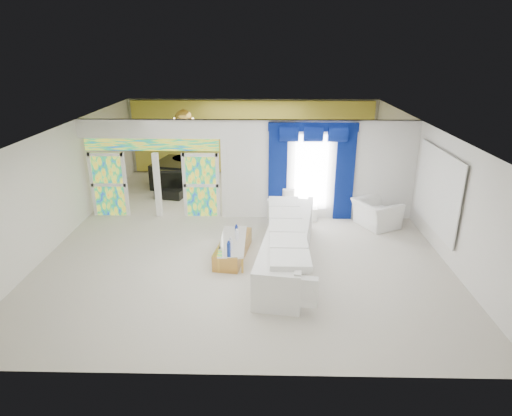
{
  "coord_description": "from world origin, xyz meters",
  "views": [
    {
      "loc": [
        0.53,
        -11.68,
        5.06
      ],
      "look_at": [
        0.3,
        -1.2,
        1.1
      ],
      "focal_mm": 30.62,
      "sensor_mm": 36.0,
      "label": 1
    }
  ],
  "objects_px": {
    "armchair": "(376,213)",
    "grand_piano": "(177,173)",
    "white_sofa": "(287,246)",
    "console_table": "(298,213)",
    "coffee_table": "(233,248)"
  },
  "relations": [
    {
      "from": "white_sofa",
      "to": "armchair",
      "type": "relative_size",
      "value": 3.82
    },
    {
      "from": "console_table",
      "to": "grand_piano",
      "type": "xyz_separation_m",
      "value": [
        -4.35,
        3.4,
        0.27
      ]
    },
    {
      "from": "console_table",
      "to": "grand_piano",
      "type": "height_order",
      "value": "grand_piano"
    },
    {
      "from": "coffee_table",
      "to": "armchair",
      "type": "bearing_deg",
      "value": 26.91
    },
    {
      "from": "white_sofa",
      "to": "armchair",
      "type": "xyz_separation_m",
      "value": [
        2.71,
        2.36,
        -0.05
      ]
    },
    {
      "from": "armchair",
      "to": "console_table",
      "type": "bearing_deg",
      "value": 52.67
    },
    {
      "from": "white_sofa",
      "to": "console_table",
      "type": "bearing_deg",
      "value": 89.5
    },
    {
      "from": "console_table",
      "to": "armchair",
      "type": "distance_m",
      "value": 2.31
    },
    {
      "from": "white_sofa",
      "to": "armchair",
      "type": "distance_m",
      "value": 3.59
    },
    {
      "from": "armchair",
      "to": "white_sofa",
      "type": "bearing_deg",
      "value": 105.25
    },
    {
      "from": "white_sofa",
      "to": "coffee_table",
      "type": "height_order",
      "value": "white_sofa"
    },
    {
      "from": "white_sofa",
      "to": "grand_piano",
      "type": "xyz_separation_m",
      "value": [
        -3.9,
        6.22,
        0.03
      ]
    },
    {
      "from": "armchair",
      "to": "grand_piano",
      "type": "relative_size",
      "value": 0.65
    },
    {
      "from": "coffee_table",
      "to": "armchair",
      "type": "relative_size",
      "value": 1.54
    },
    {
      "from": "coffee_table",
      "to": "console_table",
      "type": "distance_m",
      "value": 3.1
    }
  ]
}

